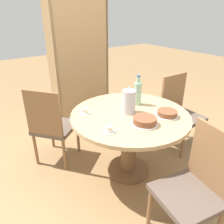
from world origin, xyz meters
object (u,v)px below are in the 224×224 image
chair_a (179,111)px  coffee_pot (129,101)px  chair_b (52,125)px  cake_second (167,114)px  water_bottle (138,93)px  cup_a (109,130)px  cup_b (85,112)px  cake_main (145,121)px  chair_c (195,187)px  bookshelf (80,61)px

chair_a → coffee_pot: (-0.85, -0.01, 0.35)m
chair_b → cake_second: bearing=-174.8°
water_bottle → cup_a: 0.67m
chair_b → coffee_pot: size_ratio=3.37×
cake_second → coffee_pot: bearing=130.6°
chair_a → chair_b: same height
chair_b → cup_b: (0.21, -0.38, 0.25)m
coffee_pot → cup_b: (-0.37, 0.23, -0.10)m
coffee_pot → cup_a: 0.44m
water_bottle → cup_b: water_bottle is taller
coffee_pot → cake_second: coffee_pot is taller
cake_second → cup_b: bearing=139.9°
chair_b → cake_main: bearing=173.9°
chair_a → chair_c: 1.30m
water_bottle → chair_c: bearing=-107.8°
chair_b → bookshelf: 1.28m
coffee_pot → cake_main: size_ratio=1.13×
chair_c → cake_main: (0.06, 0.61, 0.26)m
cake_main → cup_a: size_ratio=2.17×
chair_a → cake_second: (-0.61, -0.29, 0.25)m
chair_a → cake_main: bearing=-160.6°
chair_a → cake_second: bearing=-152.3°
chair_b → chair_a: bearing=-150.2°
chair_c → cake_second: bearing=160.9°
coffee_pot → cake_main: 0.29m
chair_a → water_bottle: water_bottle is taller
chair_c → bookshelf: 2.40m
coffee_pot → water_bottle: water_bottle is taller
chair_b → cake_main: size_ratio=3.80×
cup_a → chair_b: bearing=104.0°
bookshelf → cake_second: bookshelf is taller
cake_second → cake_main: bearing=177.7°
chair_b → coffee_pot: 0.91m
cup_a → water_bottle: bearing=27.2°
bookshelf → cake_second: bearing=89.2°
chair_a → cup_a: chair_a is taller
coffee_pot → cup_b: 0.44m
cup_b → cake_main: bearing=-57.0°
chair_c → chair_b: bearing=-151.2°
water_bottle → cake_main: (-0.25, -0.38, -0.10)m
chair_a → chair_b: bearing=159.3°
cake_main → cup_b: 0.60m
chair_b → chair_c: bearing=160.2°
cake_main → cup_a: 0.34m
cake_second → cup_b: cake_second is taller
chair_a → cake_main: (-0.89, -0.28, 0.26)m
cake_main → cup_b: (-0.32, 0.50, -0.01)m
cup_a → cup_b: same height
chair_b → chair_c: (0.47, -1.49, 0.00)m
chair_c → cup_a: (-0.27, 0.68, 0.25)m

